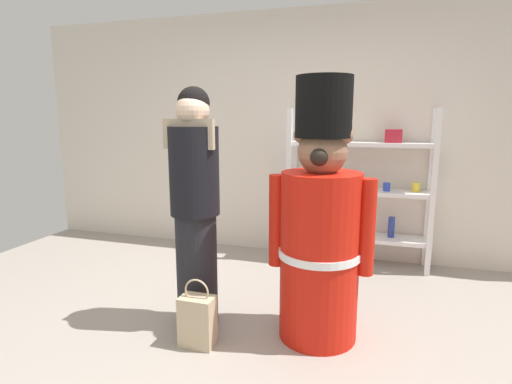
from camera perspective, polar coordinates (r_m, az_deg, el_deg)
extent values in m
plane|color=#9E9389|center=(2.75, -2.93, -22.46)|extent=(6.40, 6.40, 0.00)
cube|color=silver|center=(4.44, 6.79, 7.92)|extent=(6.40, 0.12, 2.60)
cube|color=white|center=(4.15, 4.63, 0.70)|extent=(0.05, 0.05, 1.58)
cube|color=white|center=(4.08, 23.69, -0.32)|extent=(0.05, 0.05, 1.58)
cube|color=white|center=(4.44, 5.48, 1.33)|extent=(0.05, 0.05, 1.58)
cube|color=white|center=(4.38, 23.27, 0.38)|extent=(0.05, 0.05, 1.58)
cube|color=white|center=(4.32, 13.90, -6.08)|extent=(1.37, 0.30, 0.04)
cube|color=white|center=(4.21, 14.18, 0.12)|extent=(1.37, 0.30, 0.04)
cube|color=white|center=(4.16, 14.47, 6.57)|extent=(1.37, 0.30, 0.04)
cylinder|color=pink|center=(4.26, 6.88, 1.49)|extent=(0.09, 0.09, 0.11)
cylinder|color=green|center=(4.19, 10.47, 1.06)|extent=(0.09, 0.09, 0.08)
cylinder|color=red|center=(4.24, 14.25, 1.19)|extent=(0.07, 0.07, 0.11)
cylinder|color=blue|center=(4.18, 17.94, 0.69)|extent=(0.07, 0.07, 0.08)
cylinder|color=yellow|center=(4.23, 21.64, 0.63)|extent=(0.07, 0.07, 0.09)
cylinder|color=#596B33|center=(4.33, 9.46, -4.09)|extent=(0.06, 0.06, 0.22)
cylinder|color=navy|center=(4.29, 18.54, -4.71)|extent=(0.06, 0.06, 0.21)
cube|color=gold|center=(4.18, 10.27, 7.78)|extent=(0.16, 0.13, 0.11)
cube|color=#B21E2D|center=(4.15, 18.80, 7.49)|extent=(0.16, 0.13, 0.13)
cylinder|color=red|center=(2.78, 8.92, -9.01)|extent=(0.53, 0.53, 1.15)
cylinder|color=white|center=(2.77, 8.94, -8.42)|extent=(0.55, 0.55, 0.05)
sphere|color=#8C664B|center=(2.63, 9.36, 5.67)|extent=(0.32, 0.32, 0.32)
sphere|color=#8C664B|center=(2.65, 6.51, 8.00)|extent=(0.11, 0.11, 0.11)
sphere|color=#8C664B|center=(2.61, 12.38, 7.79)|extent=(0.11, 0.11, 0.11)
cylinder|color=black|center=(2.62, 9.54, 11.74)|extent=(0.36, 0.36, 0.38)
cylinder|color=red|center=(2.77, 2.96, -4.03)|extent=(0.11, 0.11, 0.63)
cylinder|color=red|center=(2.69, 15.34, -4.83)|extent=(0.11, 0.11, 0.63)
sphere|color=black|center=(2.49, 8.89, 4.87)|extent=(0.11, 0.11, 0.11)
cylinder|color=black|center=(2.99, -8.33, -10.80)|extent=(0.29, 0.29, 0.83)
cylinder|color=black|center=(2.81, -8.71, 2.94)|extent=(0.34, 0.34, 0.61)
sphere|color=beige|center=(2.79, -8.95, 11.27)|extent=(0.23, 0.23, 0.23)
cube|color=tan|center=(2.73, -9.50, 8.07)|extent=(0.36, 0.04, 0.20)
sphere|color=black|center=(2.81, -8.79, 12.32)|extent=(0.22, 0.22, 0.22)
cube|color=#C1AD89|center=(2.83, -8.26, -17.59)|extent=(0.23, 0.15, 0.34)
torus|color=#C1AD89|center=(2.73, -8.37, -13.71)|extent=(0.17, 0.01, 0.17)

